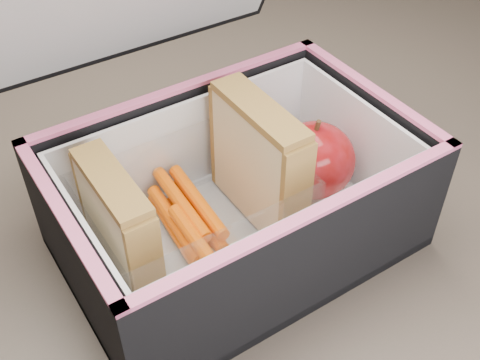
# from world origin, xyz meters

# --- Properties ---
(kitchen_table) EXTENTS (1.20, 0.80, 0.75)m
(kitchen_table) POSITION_xyz_m (0.00, 0.00, 0.66)
(kitchen_table) COLOR brown
(kitchen_table) RESTS_ON ground
(lunch_bag) EXTENTS (0.30, 0.29, 0.28)m
(lunch_bag) POSITION_xyz_m (0.01, -0.02, 0.82)
(lunch_bag) COLOR black
(lunch_bag) RESTS_ON kitchen_table
(plastic_tub) EXTENTS (0.18, 0.13, 0.07)m
(plastic_tub) POSITION_xyz_m (-0.02, -0.02, 0.80)
(plastic_tub) COLOR white
(plastic_tub) RESTS_ON lunch_bag
(sandwich_left) EXTENTS (0.03, 0.09, 0.11)m
(sandwich_left) POSITION_xyz_m (-0.09, -0.02, 0.82)
(sandwich_left) COLOR #DDBC89
(sandwich_left) RESTS_ON plastic_tub
(sandwich_right) EXTENTS (0.03, 0.11, 0.12)m
(sandwich_right) POSITION_xyz_m (0.04, -0.02, 0.83)
(sandwich_right) COLOR #DDBC89
(sandwich_right) RESTS_ON plastic_tub
(carrot_sticks) EXTENTS (0.05, 0.15, 0.03)m
(carrot_sticks) POSITION_xyz_m (-0.02, -0.02, 0.78)
(carrot_sticks) COLOR #F94300
(carrot_sticks) RESTS_ON plastic_tub
(paper_napkin) EXTENTS (0.07, 0.08, 0.01)m
(paper_napkin) POSITION_xyz_m (0.10, -0.02, 0.77)
(paper_napkin) COLOR white
(paper_napkin) RESTS_ON lunch_bag
(red_apple) EXTENTS (0.08, 0.08, 0.08)m
(red_apple) POSITION_xyz_m (0.10, -0.02, 0.81)
(red_apple) COLOR #7E0803
(red_apple) RESTS_ON paper_napkin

